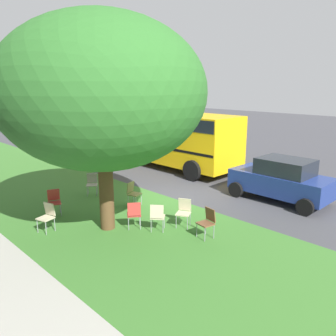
% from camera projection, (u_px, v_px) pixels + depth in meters
% --- Properties ---
extents(ground, '(80.00, 80.00, 0.00)m').
position_uv_depth(ground, '(175.00, 197.00, 13.68)').
color(ground, '#424247').
extents(grass_verge, '(48.00, 6.00, 0.01)m').
position_uv_depth(grass_verge, '(108.00, 218.00, 11.51)').
color(grass_verge, '#3D752D').
rests_on(grass_verge, ground).
extents(street_tree, '(5.96, 5.96, 6.33)m').
position_uv_depth(street_tree, '(102.00, 93.00, 9.76)').
color(street_tree, brown).
rests_on(street_tree, ground).
extents(chair_0, '(0.48, 0.49, 0.88)m').
position_uv_depth(chair_0, '(207.00, 221.00, 9.98)').
color(chair_0, brown).
rests_on(chair_0, ground).
extents(chair_1, '(0.56, 0.57, 0.88)m').
position_uv_depth(chair_1, '(184.00, 210.00, 10.77)').
color(chair_1, beige).
rests_on(chair_1, ground).
extents(chair_2, '(0.52, 0.52, 0.88)m').
position_uv_depth(chair_2, '(47.00, 215.00, 10.40)').
color(chair_2, beige).
rests_on(chair_2, ground).
extents(chair_3, '(0.58, 0.58, 0.88)m').
position_uv_depth(chair_3, '(134.00, 213.00, 10.57)').
color(chair_3, '#B7332D').
rests_on(chair_3, ground).
extents(chair_4, '(0.58, 0.59, 0.88)m').
position_uv_depth(chair_4, '(157.00, 215.00, 10.37)').
color(chair_4, beige).
rests_on(chair_4, ground).
extents(chair_5, '(0.55, 0.54, 0.88)m').
position_uv_depth(chair_5, '(54.00, 200.00, 11.71)').
color(chair_5, '#B7332D').
rests_on(chair_5, ground).
extents(chair_6, '(0.52, 0.52, 0.88)m').
position_uv_depth(chair_6, '(133.00, 192.00, 12.62)').
color(chair_6, olive).
rests_on(chair_6, ground).
extents(chair_7, '(0.58, 0.58, 0.88)m').
position_uv_depth(chair_7, '(92.00, 182.00, 13.81)').
color(chair_7, '#ADA393').
rests_on(chair_7, ground).
extents(parked_car, '(3.70, 1.92, 1.65)m').
position_uv_depth(parked_car, '(282.00, 179.00, 13.08)').
color(parked_car, navy).
rests_on(parked_car, ground).
extents(school_bus, '(10.40, 2.80, 2.88)m').
position_uv_depth(school_bus, '(154.00, 132.00, 19.18)').
color(school_bus, yellow).
rests_on(school_bus, ground).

